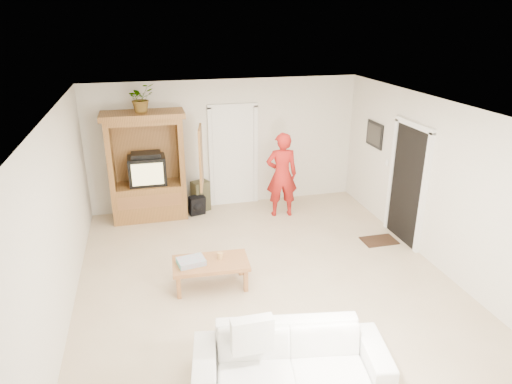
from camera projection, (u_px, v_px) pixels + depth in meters
floor at (263, 275)px, 7.05m from camera, size 6.00×6.00×0.00m
ceiling at (264, 107)px, 6.11m from camera, size 6.00×6.00×0.00m
wall_back at (226, 144)px, 9.29m from camera, size 5.50×0.00×5.50m
wall_front at (354, 325)px, 3.87m from camera, size 5.50×0.00×5.50m
wall_left at (60, 216)px, 5.96m from camera, size 0.00×6.00×6.00m
wall_right at (431, 182)px, 7.20m from camera, size 0.00×6.00×6.00m
armoire at (149, 173)px, 8.78m from camera, size 1.82×1.14×2.10m
door_back at (233, 157)px, 9.40m from camera, size 0.85×0.05×2.04m
doorway_right at (407, 185)px, 7.84m from camera, size 0.05×0.90×2.04m
framed_picture at (375, 135)px, 8.81m from camera, size 0.03×0.60×0.48m
doormat at (379, 241)px, 8.11m from camera, size 0.60×0.40×0.02m
plant at (141, 98)px, 8.22m from camera, size 0.61×0.59×0.51m
man at (282, 175)px, 8.89m from camera, size 0.66×0.47×1.69m
sofa at (291, 359)px, 4.89m from camera, size 2.19×1.14×0.61m
coffee_table at (211, 265)px, 6.65m from camera, size 1.13×0.66×0.41m
towel at (191, 261)px, 6.55m from camera, size 0.42×0.34×0.08m
candle at (220, 256)px, 6.69m from camera, size 0.08×0.08×0.10m
backpack_black at (197, 206)px, 9.13m from camera, size 0.34×0.25×0.38m
backpack_olive at (201, 196)px, 9.29m from camera, size 0.40×0.36×0.63m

